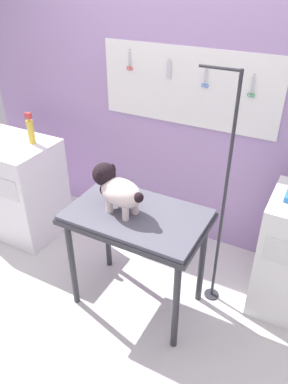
% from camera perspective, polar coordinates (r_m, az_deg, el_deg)
% --- Properties ---
extents(ground, '(4.40, 4.00, 0.04)m').
position_cam_1_polar(ground, '(2.85, -6.54, -19.20)').
color(ground, silver).
extents(rear_wall_panel, '(4.00, 0.09, 2.30)m').
position_cam_1_polar(rear_wall_panel, '(3.09, 5.75, 12.26)').
color(rear_wall_panel, '#A887BC').
rests_on(rear_wall_panel, ground).
extents(grooming_table, '(0.92, 0.57, 0.80)m').
position_cam_1_polar(grooming_table, '(2.46, -1.11, -4.98)').
color(grooming_table, '#2D2D33').
rests_on(grooming_table, ground).
extents(grooming_arm, '(0.30, 0.11, 1.70)m').
position_cam_1_polar(grooming_arm, '(2.51, 11.78, -2.61)').
color(grooming_arm, '#2D2D33').
rests_on(grooming_arm, ground).
extents(dog, '(0.42, 0.25, 0.30)m').
position_cam_1_polar(dog, '(2.36, -4.27, 0.56)').
color(dog, silver).
rests_on(dog, grooming_table).
extents(counter_left, '(0.80, 0.58, 0.89)m').
position_cam_1_polar(counter_left, '(3.58, -19.15, 0.77)').
color(counter_left, white).
rests_on(counter_left, ground).
extents(spray_bottle_tall, '(0.06, 0.06, 0.26)m').
position_cam_1_polar(spray_bottle_tall, '(3.24, -16.93, 9.02)').
color(spray_bottle_tall, gold).
rests_on(spray_bottle_tall, counter_left).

